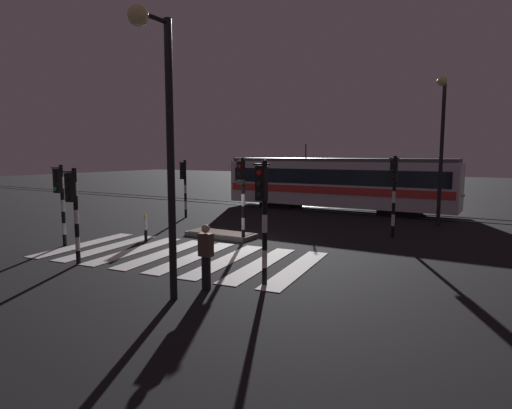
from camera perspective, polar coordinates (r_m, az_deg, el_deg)
name	(u,v)px	position (r m, az deg, el deg)	size (l,w,h in m)	color
ground_plane	(212,245)	(16.80, -5.79, -5.39)	(120.00, 120.00, 0.00)	black
rail_near	(325,211)	(26.87, 9.11, -0.85)	(80.00, 0.12, 0.03)	#59595E
rail_far	(333,208)	(28.20, 10.19, -0.52)	(80.00, 0.12, 0.03)	#59595E
crosswalk_zebra	(179,255)	(15.31, -10.21, -6.62)	(9.86, 5.86, 0.02)	silver
traffic_island	(221,234)	(18.56, -4.66, -3.94)	(3.01, 1.21, 0.18)	slate
traffic_light_corner_near_left	(60,193)	(17.86, -24.51, 1.40)	(0.36, 0.42, 3.11)	black
traffic_light_kerb_mid_left	(73,202)	(14.67, -23.07, 0.36)	(0.36, 0.42, 3.07)	black
traffic_light_corner_far_right	(394,184)	(18.82, 17.79, 2.59)	(0.36, 0.42, 3.43)	black
traffic_light_corner_near_right	(263,204)	(11.28, 0.94, 0.10)	(0.36, 0.42, 3.36)	black
traffic_light_corner_far_left	(184,180)	(23.99, -9.50, 3.25)	(0.36, 0.42, 3.19)	black
traffic_light_median_centre	(242,187)	(17.11, -1.88, 2.37)	(0.36, 0.42, 3.36)	black
street_lamp_near_kerb	(162,122)	(10.15, -12.35, 10.63)	(0.44, 1.21, 6.60)	black
street_lamp_trackside_right	(442,134)	(22.34, 23.35, 8.59)	(0.44, 1.21, 7.00)	black
tram	(337,183)	(27.20, 10.63, 2.86)	(14.31, 2.58, 4.15)	silver
pedestrian_waiting_at_kerb	(206,256)	(11.29, -6.64, -6.83)	(0.36, 0.24, 1.71)	black
bollard_island_edge	(146,228)	(17.76, -14.40, -3.08)	(0.12, 0.12, 1.11)	black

